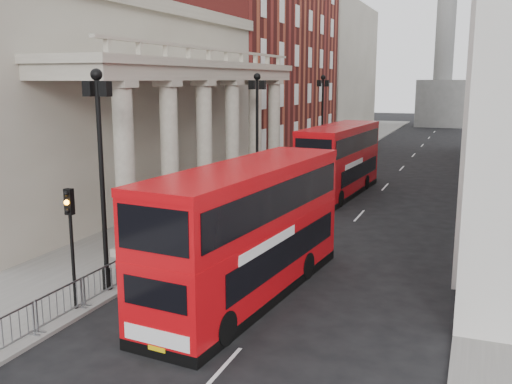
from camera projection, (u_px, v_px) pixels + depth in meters
name	position (u px, v px, depth m)	size (l,w,h in m)	color
ground	(48.00, 337.00, 18.12)	(260.00, 260.00, 0.00)	black
sidewalk_west	(274.00, 179.00, 46.60)	(6.00, 140.00, 0.12)	slate
sidewalk_east	(491.00, 193.00, 40.74)	(3.00, 140.00, 0.12)	slate
kerb	(309.00, 181.00, 45.55)	(0.20, 140.00, 0.14)	slate
portico_building	(105.00, 111.00, 37.14)	(9.00, 28.00, 12.00)	gray
brick_building	(265.00, 53.00, 63.60)	(9.00, 32.00, 22.00)	maroon
west_building_far	(333.00, 67.00, 93.06)	(9.00, 30.00, 20.00)	gray
monument_column	(445.00, 32.00, 97.01)	(8.00, 8.00, 54.20)	#60605E
lamp_post_south	(101.00, 166.00, 21.03)	(1.05, 0.44, 8.32)	black
lamp_post_mid	(257.00, 130.00, 35.66)	(1.05, 0.44, 8.32)	black
lamp_post_north	(322.00, 116.00, 50.29)	(1.05, 0.44, 8.32)	black
traffic_light	(70.00, 226.00, 19.50)	(0.28, 0.33, 4.30)	black
crowd_barriers	(83.00, 292.00, 20.15)	(0.50, 18.75, 1.10)	gray
bus_near	(248.00, 228.00, 21.17)	(3.91, 11.79, 5.00)	red
bus_far	(340.00, 159.00, 40.17)	(3.52, 11.49, 4.89)	#BA080E
pedestrian_a	(183.00, 200.00, 34.03)	(0.64, 0.42, 1.76)	black
pedestrian_b	(173.00, 197.00, 35.11)	(0.78, 0.61, 1.61)	black
pedestrian_c	(222.00, 195.00, 35.13)	(0.93, 0.61, 1.91)	black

